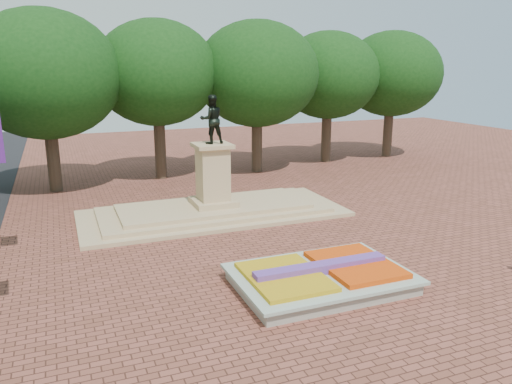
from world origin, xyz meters
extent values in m
plane|color=brown|center=(0.00, 0.00, 0.00)|extent=(90.00, 90.00, 0.00)
cube|color=gray|center=(1.00, -2.00, 0.23)|extent=(6.00, 4.00, 0.45)
cube|color=#AAB6A5|center=(1.00, -2.00, 0.50)|extent=(6.30, 4.30, 0.12)
cube|color=#F14E0D|center=(2.45, -2.00, 0.63)|extent=(2.60, 3.40, 0.22)
cube|color=gold|center=(-0.45, -2.00, 0.62)|extent=(2.60, 3.40, 0.18)
cube|color=#472F83|center=(1.00, -2.00, 0.72)|extent=(5.20, 0.55, 0.38)
cube|color=tan|center=(0.00, 8.00, 0.10)|extent=(14.00, 6.00, 0.20)
cube|color=tan|center=(0.00, 8.00, 0.30)|extent=(12.00, 5.00, 0.20)
cube|color=tan|center=(0.00, 8.00, 0.50)|extent=(10.00, 4.00, 0.20)
cube|color=tan|center=(0.00, 8.00, 0.75)|extent=(2.20, 2.20, 0.30)
cube|color=tan|center=(0.00, 8.00, 2.30)|extent=(1.50, 1.50, 2.80)
cube|color=tan|center=(0.00, 8.00, 3.80)|extent=(1.90, 1.90, 0.20)
imported|color=black|center=(0.00, 8.00, 5.15)|extent=(1.22, 0.95, 2.50)
cylinder|color=#33251C|center=(-8.00, 18.00, 2.00)|extent=(0.80, 0.80, 4.00)
ellipsoid|color=#0F340E|center=(-8.00, 18.00, 6.69)|extent=(8.80, 8.80, 7.48)
cylinder|color=#33251C|center=(-1.00, 18.00, 2.00)|extent=(0.80, 0.80, 4.00)
ellipsoid|color=#0F340E|center=(-1.00, 18.00, 6.69)|extent=(8.80, 8.80, 7.48)
cylinder|color=#33251C|center=(6.00, 18.00, 2.00)|extent=(0.80, 0.80, 4.00)
ellipsoid|color=#0F340E|center=(6.00, 18.00, 6.69)|extent=(8.80, 8.80, 7.48)
cylinder|color=#33251C|center=(13.00, 18.00, 2.00)|extent=(0.80, 0.80, 4.00)
ellipsoid|color=#0F340E|center=(13.00, 18.00, 6.69)|extent=(8.80, 8.80, 7.48)
cylinder|color=#33251C|center=(20.00, 18.00, 2.00)|extent=(0.80, 0.80, 4.00)
ellipsoid|color=#0F340E|center=(20.00, 18.00, 6.69)|extent=(8.80, 8.80, 7.48)
camera|label=1|loc=(-7.47, -16.76, 7.92)|focal=35.00mm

